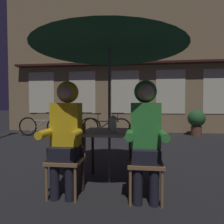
# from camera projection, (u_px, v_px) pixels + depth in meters

# --- Properties ---
(ground_plane) EXTENTS (60.00, 60.00, 0.00)m
(ground_plane) POSITION_uv_depth(u_px,v_px,m) (109.00, 182.00, 2.78)
(ground_plane) COLOR #232326
(cafe_table) EXTENTS (0.72, 0.72, 0.74)m
(cafe_table) POSITION_uv_depth(u_px,v_px,m) (109.00, 138.00, 2.75)
(cafe_table) COLOR #B2AD9E
(cafe_table) RESTS_ON ground_plane
(patio_umbrella) EXTENTS (2.10, 2.10, 2.31)m
(patio_umbrella) POSITION_uv_depth(u_px,v_px,m) (109.00, 36.00, 2.69)
(patio_umbrella) COLOR #4C4C51
(patio_umbrella) RESTS_ON ground_plane
(lantern) EXTENTS (0.11, 0.11, 0.23)m
(lantern) POSITION_uv_depth(u_px,v_px,m) (113.00, 123.00, 2.63)
(lantern) COLOR white
(lantern) RESTS_ON cafe_table
(chair_left) EXTENTS (0.40, 0.40, 0.87)m
(chair_left) POSITION_uv_depth(u_px,v_px,m) (68.00, 154.00, 2.45)
(chair_left) COLOR olive
(chair_left) RESTS_ON ground_plane
(chair_right) EXTENTS (0.40, 0.40, 0.87)m
(chair_right) POSITION_uv_depth(u_px,v_px,m) (145.00, 156.00, 2.33)
(chair_right) COLOR olive
(chair_right) RESTS_ON ground_plane
(person_left_hooded) EXTENTS (0.45, 0.56, 1.40)m
(person_left_hooded) POSITION_uv_depth(u_px,v_px,m) (66.00, 126.00, 2.38)
(person_left_hooded) COLOR black
(person_left_hooded) RESTS_ON ground_plane
(person_right_hooded) EXTENTS (0.45, 0.56, 1.40)m
(person_right_hooded) POSITION_uv_depth(u_px,v_px,m) (146.00, 127.00, 2.26)
(person_right_hooded) COLOR black
(person_right_hooded) RESTS_ON ground_plane
(shopfront_building) EXTENTS (10.00, 0.93, 6.20)m
(shopfront_building) POSITION_uv_depth(u_px,v_px,m) (126.00, 56.00, 8.01)
(shopfront_building) COLOR #937A56
(shopfront_building) RESTS_ON ground_plane
(bicycle_nearest) EXTENTS (1.68, 0.10, 0.84)m
(bicycle_nearest) POSITION_uv_depth(u_px,v_px,m) (42.00, 126.00, 6.83)
(bicycle_nearest) COLOR black
(bicycle_nearest) RESTS_ON ground_plane
(bicycle_second) EXTENTS (1.67, 0.29, 0.84)m
(bicycle_second) POSITION_uv_depth(u_px,v_px,m) (74.00, 127.00, 6.68)
(bicycle_second) COLOR black
(bicycle_second) RESTS_ON ground_plane
(bicycle_third) EXTENTS (1.68, 0.15, 0.84)m
(bicycle_third) POSITION_uv_depth(u_px,v_px,m) (106.00, 127.00, 6.51)
(bicycle_third) COLOR black
(bicycle_third) RESTS_ON ground_plane
(potted_plant) EXTENTS (0.60, 0.60, 0.92)m
(potted_plant) POSITION_uv_depth(u_px,v_px,m) (196.00, 120.00, 6.88)
(potted_plant) COLOR brown
(potted_plant) RESTS_ON ground_plane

